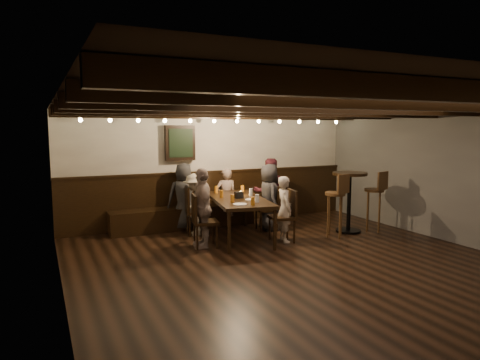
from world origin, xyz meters
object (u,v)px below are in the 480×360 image
chair_right_far (283,226)px  person_right_near (269,197)px  chair_left_near (197,220)px  person_left_near (195,204)px  chair_right_near (267,217)px  person_bench_centre (226,197)px  dining_table (238,201)px  person_bench_right (269,192)px  high_top_table (349,193)px  chair_left_far (204,231)px  person_bench_left (184,197)px  bar_stool_left (335,214)px  person_left_far (202,208)px  bar_stool_right (374,209)px  person_right_far (285,209)px

chair_right_far → person_right_near: bearing=-1.9°
chair_left_near → person_left_near: person_left_near is taller
chair_right_near → person_bench_centre: bearing=50.2°
dining_table → person_bench_right: 1.27m
person_bench_right → high_top_table: 1.66m
chair_left_far → person_bench_centre: size_ratio=0.75×
person_right_near → person_bench_centre: bearing=51.3°
chair_right_near → person_bench_left: size_ratio=0.66×
chair_left_near → person_bench_centre: person_bench_centre is taller
person_bench_centre → bar_stool_left: bearing=141.0°
person_bench_left → person_left_far: size_ratio=0.99×
bar_stool_right → chair_right_near: bearing=137.1°
chair_left_far → chair_right_near: (1.58, 0.61, -0.00)m
person_bench_left → person_bench_right: person_bench_right is taller
person_bench_right → person_left_far: bearing=39.3°
dining_table → person_bench_left: bearing=135.0°
chair_right_near → chair_right_far: size_ratio=0.96×
person_left_far → chair_right_near: bearing=121.5°
person_bench_centre → person_bench_right: (0.85, -0.32, 0.10)m
dining_table → person_left_far: 0.87m
person_bench_right → high_top_table: size_ratio=1.19×
chair_left_near → chair_right_far: bearing=58.0°
chair_left_near → chair_left_far: (-0.17, -0.88, -0.01)m
person_bench_centre → person_right_near: (0.62, -0.73, 0.06)m
person_bench_centre → person_right_far: 1.68m
person_left_far → bar_stool_right: bearing=94.9°
person_right_far → high_top_table: person_right_far is taller
person_right_far → bar_stool_left: size_ratio=0.99×
dining_table → bar_stool_right: bearing=-3.1°
chair_right_near → person_right_far: person_right_far is taller
person_left_near → person_right_far: 1.75m
dining_table → bar_stool_left: 1.84m
chair_left_near → person_right_near: person_right_near is taller
chair_left_near → high_top_table: bearing=79.6°
chair_right_near → person_right_far: 0.96m
person_bench_left → bar_stool_left: size_ratio=1.13×
chair_right_far → person_bench_right: bearing=-7.6°
chair_left_far → person_right_near: (1.61, 0.60, 0.39)m
person_right_far → high_top_table: size_ratio=1.00×
person_bench_right → high_top_table: person_bench_right is taller
person_right_near → dining_table: bearing=121.0°
high_top_table → bar_stool_left: bar_stool_left is taller
person_right_far → high_top_table: bearing=-76.4°
person_left_near → bar_stool_right: bearing=80.3°
chair_left_near → chair_right_far: 1.70m
dining_table → chair_left_near: (-0.62, 0.58, -0.41)m
chair_left_far → person_bench_centre: (0.99, 1.33, 0.33)m
chair_left_near → person_right_near: (1.44, -0.28, 0.38)m
chair_right_far → person_bench_right: size_ratio=0.66×
chair_left_near → person_bench_centre: 0.99m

